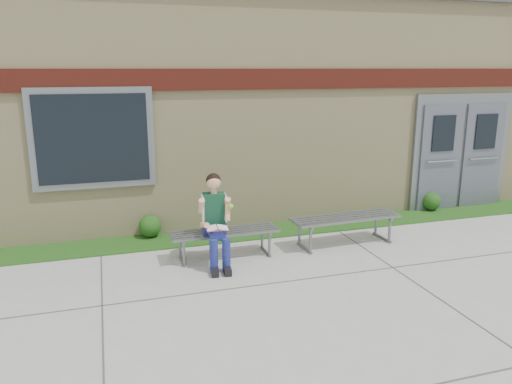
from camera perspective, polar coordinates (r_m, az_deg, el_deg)
name	(u,v)px	position (r m, az deg, el deg)	size (l,w,h in m)	color
ground	(346,291)	(6.63, 10.27, -11.08)	(80.00, 80.00, 0.00)	#9E9E99
grass_strip	(278,230)	(8.84, 2.54, -4.31)	(16.00, 0.80, 0.02)	#1F4412
school_building	(229,99)	(11.66, -3.06, 10.61)	(16.20, 6.22, 4.20)	beige
bench_left	(225,237)	(7.51, -3.60, -5.14)	(1.63, 0.46, 0.42)	slate
bench_right	(345,223)	(8.18, 10.16, -3.48)	(1.82, 0.59, 0.47)	slate
girl	(216,219)	(7.18, -4.63, -3.10)	(0.48, 0.83, 1.32)	navy
shrub_mid	(150,226)	(8.57, -12.01, -3.83)	(0.37, 0.37, 0.37)	#1F4412
shrub_east	(431,201)	(10.55, 19.39, -1.01)	(0.36, 0.36, 0.36)	#1F4412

